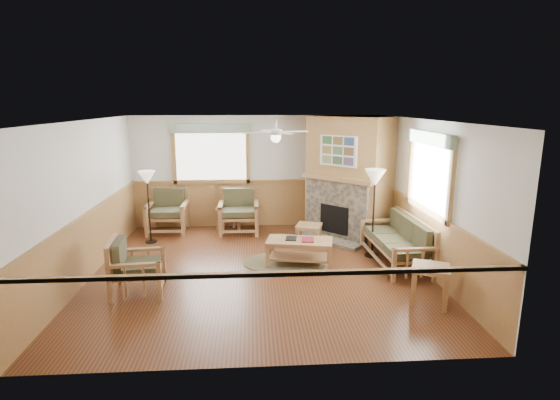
{
  "coord_description": "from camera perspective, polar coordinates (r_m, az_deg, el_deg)",
  "views": [
    {
      "loc": [
        -0.14,
        -7.52,
        2.99
      ],
      "look_at": [
        0.4,
        0.7,
        1.15
      ],
      "focal_mm": 28.0,
      "sensor_mm": 36.0,
      "label": 1
    }
  ],
  "objects": [
    {
      "name": "floor",
      "position": [
        8.09,
        -2.53,
        -9.14
      ],
      "size": [
        6.0,
        6.0,
        0.01
      ],
      "primitive_type": "cube",
      "color": "#5A2F19",
      "rests_on": "ground"
    },
    {
      "name": "ceiling_fan",
      "position": [
        7.84,
        -0.55,
        10.18
      ],
      "size": [
        1.59,
        1.59,
        0.36
      ],
      "primitive_type": null,
      "rotation": [
        0.0,
        0.0,
        0.35
      ],
      "color": "white",
      "rests_on": "ceiling"
    },
    {
      "name": "end_table_sofa",
      "position": [
        7.08,
        18.98,
        -10.46
      ],
      "size": [
        0.7,
        0.69,
        0.6
      ],
      "primitive_type": null,
      "rotation": [
        0.0,
        0.0,
        -0.41
      ],
      "color": "#A57A4D",
      "rests_on": "floor"
    },
    {
      "name": "wall_back",
      "position": [
        10.65,
        -2.97,
        3.72
      ],
      "size": [
        6.0,
        0.02,
        2.7
      ],
      "primitive_type": "cube",
      "color": "silver",
      "rests_on": "floor"
    },
    {
      "name": "end_table_chairs",
      "position": [
        10.45,
        -6.81,
        -2.6
      ],
      "size": [
        0.61,
        0.6,
        0.54
      ],
      "primitive_type": null,
      "rotation": [
        0.0,
        0.0,
        0.36
      ],
      "color": "#A57A4D",
      "rests_on": "floor"
    },
    {
      "name": "floor_lamp_left",
      "position": [
        9.82,
        -16.76,
        -0.88
      ],
      "size": [
        0.4,
        0.4,
        1.59
      ],
      "primitive_type": null,
      "rotation": [
        0.0,
        0.0,
        -0.11
      ],
      "color": "black",
      "rests_on": "floor"
    },
    {
      "name": "book_dark",
      "position": [
        8.24,
        1.48,
        -4.93
      ],
      "size": [
        0.24,
        0.3,
        0.02
      ],
      "primitive_type": "cube",
      "rotation": [
        0.0,
        0.0,
        -0.15
      ],
      "color": "black",
      "rests_on": "coffee_table"
    },
    {
      "name": "wainscot",
      "position": [
        7.91,
        -2.57,
        -5.4
      ],
      "size": [
        6.0,
        6.0,
        1.1
      ],
      "primitive_type": null,
      "color": "#A57843",
      "rests_on": "floor"
    },
    {
      "name": "book_red",
      "position": [
        8.15,
        3.66,
        -5.1
      ],
      "size": [
        0.26,
        0.33,
        0.03
      ],
      "primitive_type": "cube",
      "rotation": [
        0.0,
        0.0,
        -0.14
      ],
      "color": "maroon",
      "rests_on": "coffee_table"
    },
    {
      "name": "armchair_left",
      "position": [
        7.39,
        -18.12,
        -8.19
      ],
      "size": [
        0.87,
        0.87,
        0.89
      ],
      "primitive_type": null,
      "rotation": [
        0.0,
        0.0,
        1.67
      ],
      "color": "#A57A4D",
      "rests_on": "floor"
    },
    {
      "name": "fireplace",
      "position": [
        9.95,
        9.02,
        2.95
      ],
      "size": [
        3.11,
        3.11,
        2.7
      ],
      "primitive_type": null,
      "rotation": [
        0.0,
        0.0,
        -0.79
      ],
      "color": "#A57843",
      "rests_on": "floor"
    },
    {
      "name": "window_back",
      "position": [
        10.53,
        -9.13,
        9.94
      ],
      "size": [
        1.9,
        0.16,
        1.5
      ],
      "primitive_type": null,
      "color": "white",
      "rests_on": "wall_back"
    },
    {
      "name": "armchair_back_right",
      "position": [
        10.27,
        -5.42,
        -1.46
      ],
      "size": [
        0.9,
        0.9,
        1.01
      ],
      "primitive_type": null,
      "rotation": [
        0.0,
        0.0,
        0.0
      ],
      "color": "#A57A4D",
      "rests_on": "floor"
    },
    {
      "name": "armchair_back_left",
      "position": [
        10.56,
        -14.47,
        -1.44
      ],
      "size": [
        0.91,
        0.91,
        1.01
      ],
      "primitive_type": null,
      "rotation": [
        0.0,
        0.0,
        -0.01
      ],
      "color": "#A57A4D",
      "rests_on": "floor"
    },
    {
      "name": "wall_front",
      "position": [
        4.81,
        -1.87,
        -7.36
      ],
      "size": [
        6.0,
        0.02,
        2.7
      ],
      "primitive_type": "cube",
      "color": "silver",
      "rests_on": "floor"
    },
    {
      "name": "braided_rug",
      "position": [
        8.46,
        1.04,
        -8.07
      ],
      "size": [
        1.75,
        1.75,
        0.01
      ],
      "primitive_type": "cylinder",
      "rotation": [
        0.0,
        0.0,
        -0.01
      ],
      "color": "brown",
      "rests_on": "floor"
    },
    {
      "name": "wall_right",
      "position": [
        8.31,
        18.52,
        0.55
      ],
      "size": [
        0.02,
        6.0,
        2.7
      ],
      "primitive_type": "cube",
      "color": "silver",
      "rests_on": "floor"
    },
    {
      "name": "coffee_table",
      "position": [
        8.27,
        2.55,
        -6.82
      ],
      "size": [
        1.31,
        0.83,
        0.49
      ],
      "primitive_type": null,
      "rotation": [
        0.0,
        0.0,
        -0.2
      ],
      "color": "#A57A4D",
      "rests_on": "floor"
    },
    {
      "name": "sofa",
      "position": [
        8.55,
        14.83,
        -5.18
      ],
      "size": [
        1.95,
        0.86,
        0.89
      ],
      "primitive_type": null,
      "rotation": [
        0.0,
        0.0,
        -1.54
      ],
      "color": "#A57A4D",
      "rests_on": "floor"
    },
    {
      "name": "window_right",
      "position": [
        7.96,
        19.39,
        8.58
      ],
      "size": [
        0.16,
        1.9,
        1.5
      ],
      "primitive_type": null,
      "color": "white",
      "rests_on": "wall_right"
    },
    {
      "name": "footstool",
      "position": [
        9.4,
        3.78,
        -4.55
      ],
      "size": [
        0.64,
        0.64,
        0.45
      ],
      "primitive_type": null,
      "rotation": [
        0.0,
        0.0,
        -0.3
      ],
      "color": "#A57A4D",
      "rests_on": "floor"
    },
    {
      "name": "wall_left",
      "position": [
        8.21,
        -24.06,
        -0.04
      ],
      "size": [
        0.02,
        6.0,
        2.7
      ],
      "primitive_type": "cube",
      "color": "silver",
      "rests_on": "floor"
    },
    {
      "name": "ceiling",
      "position": [
        7.52,
        -2.73,
        10.37
      ],
      "size": [
        6.0,
        6.0,
        0.01
      ],
      "primitive_type": "cube",
      "color": "white",
      "rests_on": "floor"
    },
    {
      "name": "floor_lamp_right",
      "position": [
        8.72,
        12.11,
        -1.72
      ],
      "size": [
        0.5,
        0.5,
        1.75
      ],
      "primitive_type": null,
      "rotation": [
        0.0,
        0.0,
        0.3
      ],
      "color": "black",
      "rests_on": "floor"
    }
  ]
}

